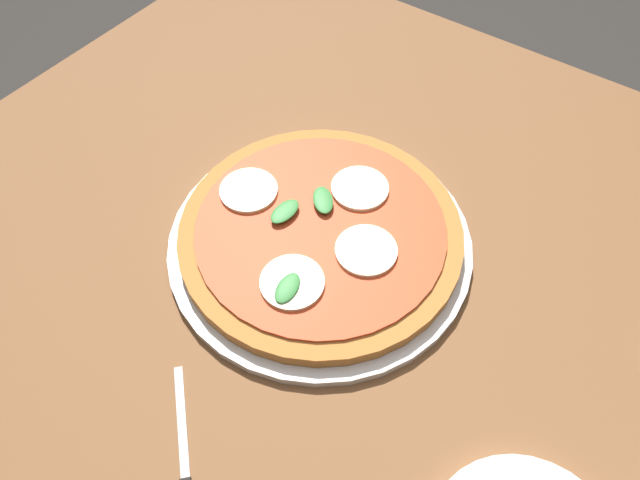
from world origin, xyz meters
name	(u,v)px	position (x,y,z in m)	size (l,w,h in m)	color
ground_plane	(346,428)	(0.00, 0.00, 0.00)	(6.00, 6.00, 0.00)	#2D2B28
dining_table	(362,284)	(0.00, 0.00, 0.62)	(1.22, 1.00, 0.71)	brown
serving_tray	(320,242)	(0.05, 0.03, 0.72)	(0.38, 0.38, 0.01)	silver
pizza	(320,232)	(0.05, 0.03, 0.74)	(0.35, 0.35, 0.03)	#B27033
knife	(185,473)	(0.00, 0.34, 0.71)	(0.14, 0.13, 0.01)	black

